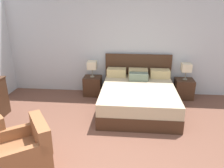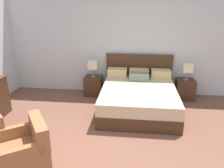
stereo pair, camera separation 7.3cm
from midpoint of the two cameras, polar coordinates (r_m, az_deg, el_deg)
wall_back at (r=5.70m, az=2.52°, el=10.54°), size 7.03×0.06×2.64m
bed at (r=5.01m, az=7.33°, el=-3.21°), size 1.70×1.98×1.07m
nightstand_left at (r=5.77m, az=-4.48°, el=-0.43°), size 0.45×0.41×0.49m
nightstand_right at (r=5.83m, az=18.84°, el=-1.30°), size 0.45×0.41×0.49m
table_lamp_left at (r=5.60m, az=-4.63°, el=4.89°), size 0.23×0.23×0.42m
table_lamp_right at (r=5.66m, az=19.47°, el=3.94°), size 0.23×0.23×0.42m
armchair_companion at (r=3.46m, az=-21.25°, el=-16.45°), size 0.95×0.95×0.76m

